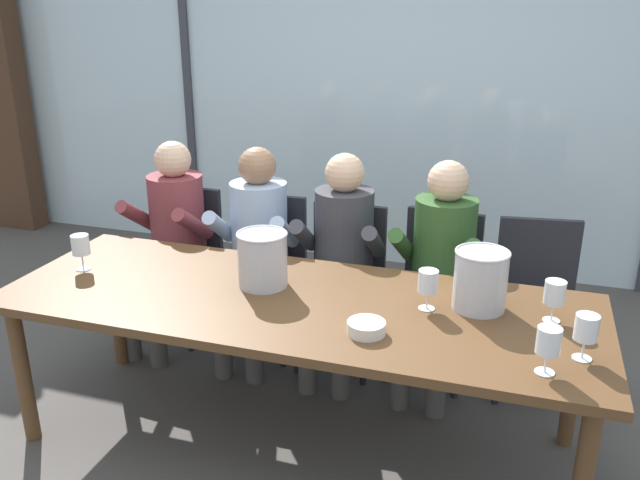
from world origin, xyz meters
The scene contains 22 objects.
ground centered at (0.00, 1.00, 0.00)m, with size 14.00×14.00×0.00m, color #4C4742.
window_glass_panel centered at (0.00, 2.37, 1.30)m, with size 7.80×0.03×2.60m, color silver.
window_mullion_left centered at (-1.75, 2.35, 1.30)m, with size 0.06×0.06×2.60m, color #38383D.
hillside_vineyard centered at (0.00, 6.39, 0.78)m, with size 13.80×2.40×1.57m, color #477A38.
dining_table centered at (0.00, 0.00, 0.67)m, with size 2.60×0.93×0.73m.
chair_near_curtain centered at (-1.06, 0.90, 0.52)m, with size 0.46×0.46×0.88m.
chair_left_of_center centered at (-0.50, 0.89, 0.52)m, with size 0.45×0.45×0.88m.
chair_center centered at (-0.02, 0.85, 0.52)m, with size 0.44×0.44×0.88m.
chair_right_of_center centered at (0.50, 0.89, 0.52)m, with size 0.48×0.48×0.88m.
chair_near_window_right centered at (1.02, 0.91, 0.52)m, with size 0.50×0.50×0.88m.
person_maroon_top centered at (-1.04, 0.74, 0.69)m, with size 0.49×0.63×1.20m.
person_pale_blue_shirt centered at (-0.51, 0.74, 0.69)m, with size 0.48×0.62×1.20m.
person_charcoal_jacket centered at (-0.01, 0.74, 0.69)m, with size 0.47×0.62×1.20m.
person_olive_shirt centered at (0.52, 0.74, 0.69)m, with size 0.49×0.63×1.20m.
ice_bucket_primary centered at (-0.19, 0.10, 0.86)m, with size 0.23×0.23×0.25m.
ice_bucket_secondary centered at (0.76, 0.15, 0.87)m, with size 0.23×0.23×0.26m.
tasting_bowl centered at (0.37, -0.21, 0.76)m, with size 0.15×0.15×0.05m, color silver.
wine_glass_by_left_taster centered at (-1.08, 0.00, 0.86)m, with size 0.08×0.08×0.17m.
wine_glass_near_bucket centered at (1.03, -0.30, 0.86)m, with size 0.08×0.08×0.17m.
wine_glass_center_pour centered at (1.06, 0.12, 0.85)m, with size 0.08×0.08×0.17m.
wine_glass_by_right_taster centered at (0.56, 0.08, 0.85)m, with size 0.08×0.08×0.17m.
wine_glass_spare_empty centered at (1.16, -0.16, 0.85)m, with size 0.08×0.08×0.17m.
Camera 1 is at (0.90, -2.43, 1.95)m, focal length 36.84 mm.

